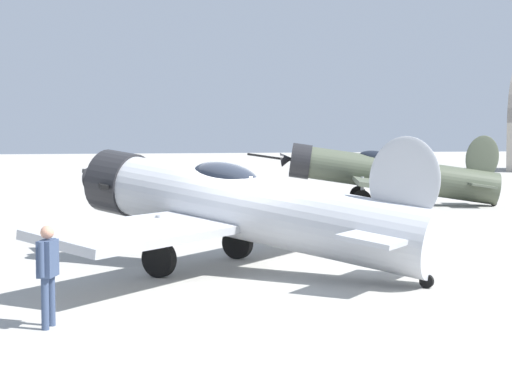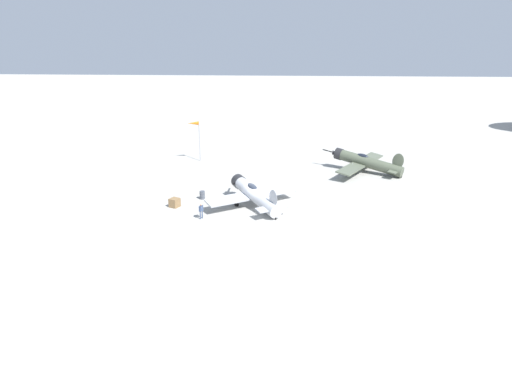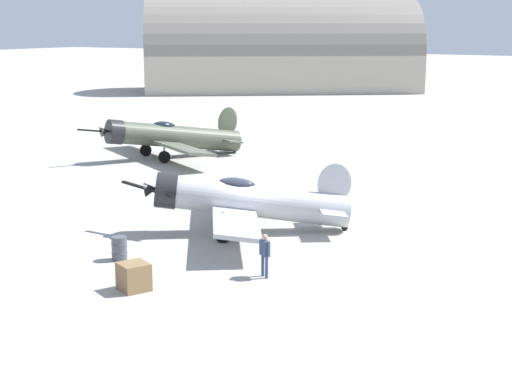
{
  "view_description": "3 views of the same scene",
  "coord_description": "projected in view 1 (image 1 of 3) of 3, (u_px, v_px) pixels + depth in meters",
  "views": [
    {
      "loc": [
        -16.19,
        7.76,
        2.89
      ],
      "look_at": [
        0.0,
        0.0,
        1.8
      ],
      "focal_mm": 56.92,
      "sensor_mm": 36.0,
      "label": 1
    },
    {
      "loc": [
        -44.96,
        -3.39,
        16.93
      ],
      "look_at": [
        0.0,
        0.0,
        1.8
      ],
      "focal_mm": 31.39,
      "sensor_mm": 36.0,
      "label": 2
    },
    {
      "loc": [
        -17.23,
        28.98,
        9.01
      ],
      "look_at": [
        0.0,
        0.0,
        1.8
      ],
      "focal_mm": 55.61,
      "sensor_mm": 36.0,
      "label": 3
    }
  ],
  "objects": [
    {
      "name": "airplane_foreground",
      "position": [
        237.0,
        208.0,
        18.25
      ],
      "size": [
        9.46,
        9.71,
        3.12
      ],
      "rotation": [
        0.0,
        0.0,
        6.88
      ],
      "color": "#B7BABF",
      "rests_on": "ground_plane"
    },
    {
      "name": "ground_crew_mechanic",
      "position": [
        48.0,
        266.0,
        12.61
      ],
      "size": [
        0.55,
        0.41,
        1.61
      ],
      "rotation": [
        0.0,
        0.0,
        1.03
      ],
      "color": "#384766",
      "rests_on": "ground_plane"
    },
    {
      "name": "ground_plane",
      "position": [
        256.0,
        272.0,
        18.09
      ],
      "size": [
        400.0,
        400.0,
        0.0
      ],
      "primitive_type": "plane",
      "color": "#A8A59E"
    },
    {
      "name": "airplane_mid_apron",
      "position": [
        385.0,
        174.0,
        37.45
      ],
      "size": [
        11.97,
        10.6,
        3.33
      ],
      "rotation": [
        0.0,
        0.0,
        7.34
      ],
      "color": "#4C5442",
      "rests_on": "ground_plane"
    }
  ]
}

